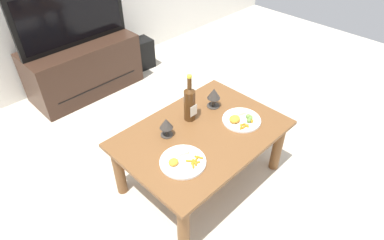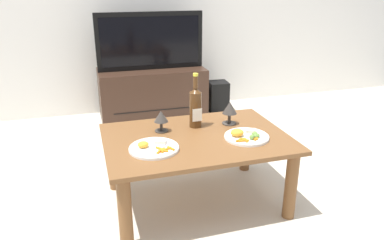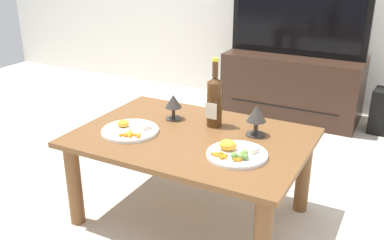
{
  "view_description": "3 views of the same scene",
  "coord_description": "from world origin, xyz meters",
  "px_view_note": "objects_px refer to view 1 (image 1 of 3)",
  "views": [
    {
      "loc": [
        -1.15,
        -1.06,
        1.78
      ],
      "look_at": [
        -0.0,
        0.09,
        0.49
      ],
      "focal_mm": 30.36,
      "sensor_mm": 36.0,
      "label": 1
    },
    {
      "loc": [
        -0.59,
        -1.87,
        1.27
      ],
      "look_at": [
        -0.0,
        0.08,
        0.51
      ],
      "focal_mm": 34.51,
      "sensor_mm": 36.0,
      "label": 2
    },
    {
      "loc": [
        0.86,
        -1.62,
        1.24
      ],
      "look_at": [
        -0.02,
        0.05,
        0.49
      ],
      "focal_mm": 40.72,
      "sensor_mm": 36.0,
      "label": 3
    }
  ],
  "objects_px": {
    "floor_speaker": "(143,53)",
    "dinner_plate_left": "(183,161)",
    "goblet_left": "(166,124)",
    "tv_stand": "(84,68)",
    "dinner_plate_right": "(241,119)",
    "tv_screen": "(71,15)",
    "dining_table": "(202,141)",
    "goblet_right": "(214,95)",
    "wine_bottle": "(190,102)"
  },
  "relations": [
    {
      "from": "tv_screen",
      "to": "floor_speaker",
      "type": "xyz_separation_m",
      "value": [
        0.69,
        -0.02,
        -0.6
      ]
    },
    {
      "from": "dining_table",
      "to": "floor_speaker",
      "type": "relative_size",
      "value": 3.34
    },
    {
      "from": "tv_screen",
      "to": "tv_stand",
      "type": "bearing_deg",
      "value": 90.0
    },
    {
      "from": "tv_stand",
      "to": "dinner_plate_left",
      "type": "distance_m",
      "value": 1.73
    },
    {
      "from": "dining_table",
      "to": "goblet_right",
      "type": "height_order",
      "value": "goblet_right"
    },
    {
      "from": "floor_speaker",
      "to": "goblet_left",
      "type": "bearing_deg",
      "value": -118.26
    },
    {
      "from": "goblet_left",
      "to": "dinner_plate_left",
      "type": "xyz_separation_m",
      "value": [
        -0.09,
        -0.24,
        -0.08
      ]
    },
    {
      "from": "tv_stand",
      "to": "goblet_left",
      "type": "xyz_separation_m",
      "value": [
        -0.22,
        -1.45,
        0.28
      ]
    },
    {
      "from": "dining_table",
      "to": "goblet_left",
      "type": "xyz_separation_m",
      "value": [
        -0.18,
        0.14,
        0.16
      ]
    },
    {
      "from": "floor_speaker",
      "to": "dinner_plate_left",
      "type": "distance_m",
      "value": 1.97
    },
    {
      "from": "floor_speaker",
      "to": "dining_table",
      "type": "bearing_deg",
      "value": -110.89
    },
    {
      "from": "dining_table",
      "to": "goblet_left",
      "type": "height_order",
      "value": "goblet_left"
    },
    {
      "from": "tv_screen",
      "to": "goblet_left",
      "type": "xyz_separation_m",
      "value": [
        -0.22,
        -1.45,
        -0.24
      ]
    },
    {
      "from": "tv_screen",
      "to": "dinner_plate_left",
      "type": "height_order",
      "value": "tv_screen"
    },
    {
      "from": "tv_stand",
      "to": "dining_table",
      "type": "bearing_deg",
      "value": -91.56
    },
    {
      "from": "tv_stand",
      "to": "goblet_right",
      "type": "bearing_deg",
      "value": -81.52
    },
    {
      "from": "dinner_plate_right",
      "to": "tv_stand",
      "type": "bearing_deg",
      "value": 97.45
    },
    {
      "from": "tv_stand",
      "to": "dinner_plate_right",
      "type": "relative_size",
      "value": 3.97
    },
    {
      "from": "tv_stand",
      "to": "floor_speaker",
      "type": "bearing_deg",
      "value": -1.62
    },
    {
      "from": "goblet_right",
      "to": "wine_bottle",
      "type": "bearing_deg",
      "value": 175.78
    },
    {
      "from": "floor_speaker",
      "to": "goblet_right",
      "type": "height_order",
      "value": "goblet_right"
    },
    {
      "from": "tv_stand",
      "to": "tv_screen",
      "type": "xyz_separation_m",
      "value": [
        0.0,
        -0.0,
        0.51
      ]
    },
    {
      "from": "goblet_right",
      "to": "dinner_plate_left",
      "type": "height_order",
      "value": "goblet_right"
    },
    {
      "from": "dinner_plate_left",
      "to": "dinner_plate_right",
      "type": "xyz_separation_m",
      "value": [
        0.53,
        -0.0,
        0.0
      ]
    },
    {
      "from": "floor_speaker",
      "to": "goblet_right",
      "type": "bearing_deg",
      "value": -104.12
    },
    {
      "from": "dining_table",
      "to": "floor_speaker",
      "type": "xyz_separation_m",
      "value": [
        0.73,
        1.57,
        -0.2
      ]
    },
    {
      "from": "tv_stand",
      "to": "floor_speaker",
      "type": "height_order",
      "value": "tv_stand"
    },
    {
      "from": "goblet_left",
      "to": "dinner_plate_left",
      "type": "height_order",
      "value": "goblet_left"
    },
    {
      "from": "goblet_left",
      "to": "goblet_right",
      "type": "bearing_deg",
      "value": -0.0
    },
    {
      "from": "floor_speaker",
      "to": "goblet_left",
      "type": "relative_size",
      "value": 2.45
    },
    {
      "from": "tv_screen",
      "to": "goblet_right",
      "type": "height_order",
      "value": "tv_screen"
    },
    {
      "from": "tv_stand",
      "to": "goblet_right",
      "type": "relative_size",
      "value": 6.97
    },
    {
      "from": "floor_speaker",
      "to": "wine_bottle",
      "type": "height_order",
      "value": "wine_bottle"
    },
    {
      "from": "floor_speaker",
      "to": "wine_bottle",
      "type": "relative_size",
      "value": 0.94
    },
    {
      "from": "tv_screen",
      "to": "dining_table",
      "type": "bearing_deg",
      "value": -91.57
    },
    {
      "from": "dining_table",
      "to": "tv_screen",
      "type": "bearing_deg",
      "value": 88.43
    },
    {
      "from": "tv_screen",
      "to": "dinner_plate_left",
      "type": "xyz_separation_m",
      "value": [
        -0.31,
        -1.69,
        -0.31
      ]
    },
    {
      "from": "tv_screen",
      "to": "wine_bottle",
      "type": "bearing_deg",
      "value": -90.05
    },
    {
      "from": "tv_screen",
      "to": "wine_bottle",
      "type": "height_order",
      "value": "tv_screen"
    },
    {
      "from": "wine_bottle",
      "to": "goblet_left",
      "type": "xyz_separation_m",
      "value": [
        -0.22,
        -0.02,
        -0.05
      ]
    },
    {
      "from": "floor_speaker",
      "to": "wine_bottle",
      "type": "xyz_separation_m",
      "value": [
        -0.69,
        -1.42,
        0.41
      ]
    },
    {
      "from": "goblet_left",
      "to": "dinner_plate_left",
      "type": "relative_size",
      "value": 0.48
    },
    {
      "from": "goblet_left",
      "to": "dining_table",
      "type": "bearing_deg",
      "value": -38.19
    },
    {
      "from": "tv_stand",
      "to": "goblet_right",
      "type": "xyz_separation_m",
      "value": [
        0.22,
        -1.45,
        0.29
      ]
    },
    {
      "from": "floor_speaker",
      "to": "dinner_plate_left",
      "type": "relative_size",
      "value": 1.18
    },
    {
      "from": "tv_screen",
      "to": "dinner_plate_left",
      "type": "bearing_deg",
      "value": -100.48
    },
    {
      "from": "dinner_plate_left",
      "to": "dinner_plate_right",
      "type": "bearing_deg",
      "value": -0.13
    },
    {
      "from": "dining_table",
      "to": "floor_speaker",
      "type": "distance_m",
      "value": 1.74
    },
    {
      "from": "tv_screen",
      "to": "goblet_right",
      "type": "relative_size",
      "value": 6.93
    },
    {
      "from": "dining_table",
      "to": "floor_speaker",
      "type": "height_order",
      "value": "dining_table"
    }
  ]
}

